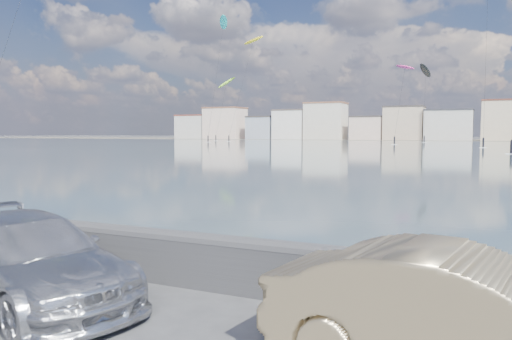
{
  "coord_description": "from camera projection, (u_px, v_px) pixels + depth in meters",
  "views": [
    {
      "loc": [
        5.28,
        -5.4,
        2.99
      ],
      "look_at": [
        1.0,
        4.0,
        2.2
      ],
      "focal_mm": 35.0,
      "sensor_mm": 36.0,
      "label": 1
    }
  ],
  "objects": [
    {
      "name": "car_champagne",
      "position": [
        462.0,
        317.0,
        5.94
      ],
      "size": [
        4.99,
        2.37,
        1.58
      ],
      "primitive_type": "imported",
      "rotation": [
        0.0,
        0.0,
        1.42
      ],
      "color": "tan",
      "rests_on": "ground"
    },
    {
      "name": "car_silver",
      "position": [
        29.0,
        259.0,
        8.77
      ],
      "size": [
        5.63,
        3.6,
        1.52
      ],
      "primitive_type": "imported",
      "rotation": [
        0.0,
        0.0,
        1.26
      ],
      "color": "silver",
      "rests_on": "ground"
    },
    {
      "name": "ground",
      "position": [
        81.0,
        336.0,
        7.31
      ],
      "size": [
        700.0,
        700.0,
        0.0
      ],
      "primitive_type": "plane",
      "color": "#333335",
      "rests_on": "ground"
    },
    {
      "name": "bay_water",
      "position": [
        451.0,
        149.0,
        90.36
      ],
      "size": [
        500.0,
        177.0,
        0.0
      ],
      "primitive_type": "cube",
      "color": "#3D5960",
      "rests_on": "ground"
    },
    {
      "name": "kitesurfer_4",
      "position": [
        223.0,
        24.0,
        156.17
      ],
      "size": [
        5.84,
        17.95,
        39.26
      ],
      "color": "#19BFBF",
      "rests_on": "ground"
    },
    {
      "name": "kitesurfer_15",
      "position": [
        227.0,
        83.0,
        173.3
      ],
      "size": [
        4.94,
        11.9,
        23.09
      ],
      "color": "#8CD826",
      "rests_on": "ground"
    },
    {
      "name": "kitesurfer_7",
      "position": [
        253.0,
        41.0,
        162.38
      ],
      "size": [
        10.46,
        17.48,
        34.36
      ],
      "color": "yellow",
      "rests_on": "ground"
    },
    {
      "name": "far_shore_strip",
      "position": [
        468.0,
        140.0,
        188.83
      ],
      "size": [
        500.0,
        60.0,
        0.0
      ],
      "primitive_type": "cube",
      "color": "#4C473D",
      "rests_on": "ground"
    },
    {
      "name": "kitesurfer_14",
      "position": [
        425.0,
        71.0,
        153.86
      ],
      "size": [
        4.29,
        19.35,
        24.42
      ],
      "color": "black",
      "rests_on": "ground"
    },
    {
      "name": "kitesurfer_3",
      "position": [
        405.0,
        69.0,
        129.09
      ],
      "size": [
        6.93,
        18.3,
        21.23
      ],
      "color": "#E5338C",
      "rests_on": "ground"
    },
    {
      "name": "seawall",
      "position": [
        182.0,
        256.0,
        9.72
      ],
      "size": [
        400.0,
        0.36,
        1.08
      ],
      "color": "#28282B",
      "rests_on": "ground"
    },
    {
      "name": "far_buildings",
      "position": [
        471.0,
        123.0,
        175.12
      ],
      "size": [
        240.79,
        13.26,
        14.6
      ],
      "color": "beige",
      "rests_on": "ground"
    }
  ]
}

